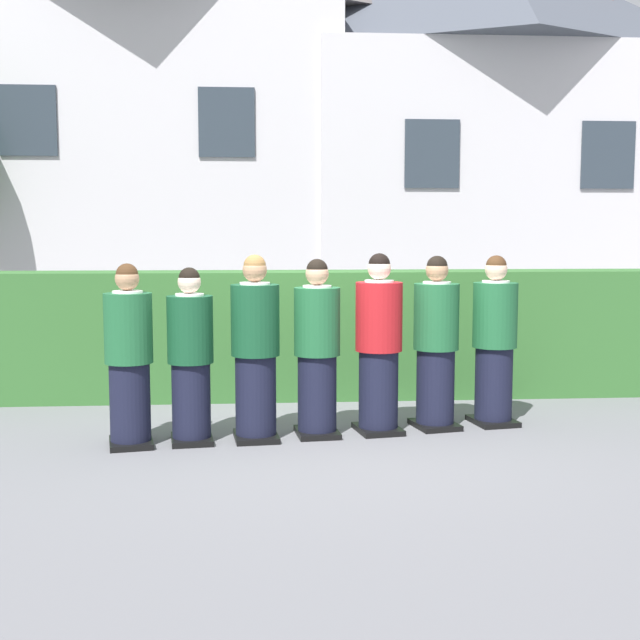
{
  "coord_description": "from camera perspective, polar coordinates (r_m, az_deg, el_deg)",
  "views": [
    {
      "loc": [
        -0.55,
        -7.41,
        1.84
      ],
      "look_at": [
        0.0,
        0.0,
        1.05
      ],
      "focal_mm": 46.8,
      "sensor_mm": 36.0,
      "label": 1
    }
  ],
  "objects": [
    {
      "name": "ground_plane",
      "position": [
        7.65,
        0.0,
        -7.84
      ],
      "size": [
        60.0,
        60.0,
        0.0
      ],
      "primitive_type": "plane",
      "color": "slate"
    },
    {
      "name": "school_building_main",
      "position": [
        15.85,
        11.82,
        12.21
      ],
      "size": [
        6.93,
        3.35,
        6.95
      ],
      "color": "silver",
      "rests_on": "ground"
    },
    {
      "name": "student_front_row_6",
      "position": [
        8.11,
        11.84,
        -1.64
      ],
      "size": [
        0.45,
        0.52,
        1.62
      ],
      "color": "black",
      "rests_on": "ground"
    },
    {
      "name": "student_front_row_2",
      "position": [
        7.36,
        -4.44,
        -2.21
      ],
      "size": [
        0.43,
        0.54,
        1.64
      ],
      "color": "black",
      "rests_on": "ground"
    },
    {
      "name": "student_front_row_3",
      "position": [
        7.49,
        -0.2,
        -2.22
      ],
      "size": [
        0.42,
        0.49,
        1.6
      ],
      "color": "black",
      "rests_on": "ground"
    },
    {
      "name": "school_building_annex",
      "position": [
        15.68,
        -12.04,
        13.96
      ],
      "size": [
        7.34,
        3.61,
        7.85
      ],
      "color": "silver",
      "rests_on": "ground"
    },
    {
      "name": "student_front_row_0",
      "position": [
        7.31,
        -12.92,
        -2.68
      ],
      "size": [
        0.44,
        0.53,
        1.57
      ],
      "color": "black",
      "rests_on": "ground"
    },
    {
      "name": "student_front_row_1",
      "position": [
        7.33,
        -8.84,
        -2.72
      ],
      "size": [
        0.41,
        0.48,
        1.53
      ],
      "color": "black",
      "rests_on": "ground"
    },
    {
      "name": "student_in_red_blazer",
      "position": [
        7.63,
        4.03,
        -1.9
      ],
      "size": [
        0.45,
        0.53,
        1.65
      ],
      "color": "black",
      "rests_on": "ground"
    },
    {
      "name": "hedge",
      "position": [
        9.28,
        -0.82,
        -0.97
      ],
      "size": [
        9.61,
        0.7,
        1.4
      ],
      "color": "#33662D",
      "rests_on": "ground"
    },
    {
      "name": "student_front_row_5",
      "position": [
        7.86,
        7.93,
        -1.81
      ],
      "size": [
        0.46,
        0.55,
        1.62
      ],
      "color": "black",
      "rests_on": "ground"
    }
  ]
}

